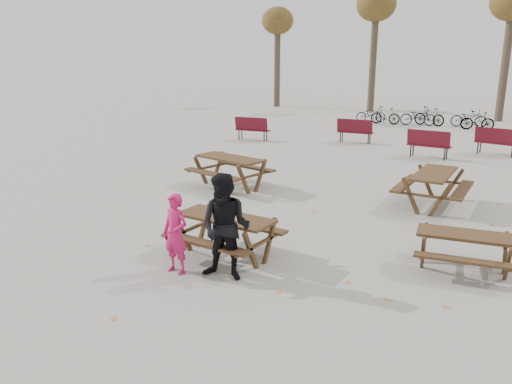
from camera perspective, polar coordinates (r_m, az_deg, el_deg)
The scene contains 14 objects.
ground at distance 9.23m, azimuth -3.45°, elevation -7.37°, with size 80.00×80.00×0.00m, color gray.
main_picnic_table at distance 9.02m, azimuth -3.51°, elevation -3.93°, with size 1.80×1.45×0.78m.
food_tray at distance 8.71m, azimuth -2.08°, elevation -3.19°, with size 0.18×0.11×0.04m, color white.
bread_roll at distance 8.69m, azimuth -2.08°, elevation -2.92°, with size 0.14×0.06×0.05m, color tan.
soda_bottle at distance 8.89m, azimuth -4.42°, elevation -2.45°, with size 0.07×0.07×0.17m.
child at distance 8.45m, azimuth -9.18°, elevation -4.74°, with size 0.50×0.33×1.37m, color #C51858.
adult at distance 8.06m, azimuth -3.49°, elevation -4.05°, with size 0.86×0.67×1.77m, color black.
picnic_table_east at distance 9.21m, azimuth 22.67°, elevation -6.37°, with size 1.56×1.26×0.67m, color #352013, non-canonical shape.
picnic_table_north at distance 13.87m, azimuth -3.00°, elevation 2.25°, with size 2.01×1.62×0.86m, color #352013, non-canonical shape.
picnic_table_far at distance 12.84m, azimuth 19.55°, elevation 0.28°, with size 1.98×1.59×0.85m, color #352013, non-canonical shape.
park_bench_row at distance 20.47m, azimuth 13.65°, elevation 6.28°, with size 11.05×2.86×1.03m.
bicycle_row at distance 28.15m, azimuth 18.78°, elevation 8.14°, with size 7.27×2.04×1.00m.
tree_row at distance 32.34m, azimuth 27.23°, elevation 18.32°, with size 32.17×3.52×8.26m.
fallen_leaves at distance 10.97m, azimuth 6.52°, elevation -3.69°, with size 11.00×11.00×0.01m, color #C6762F, non-canonical shape.
Camera 1 is at (5.14, -6.80, 3.54)m, focal length 35.00 mm.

